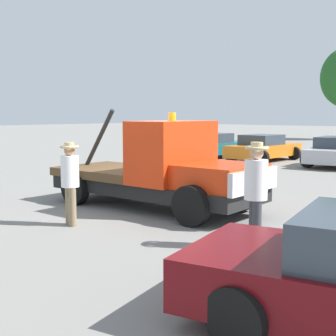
{
  "coord_description": "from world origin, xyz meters",
  "views": [
    {
      "loc": [
        7.94,
        -8.67,
        2.38
      ],
      "look_at": [
        0.5,
        0.0,
        1.05
      ],
      "focal_mm": 50.0,
      "sensor_mm": 36.0,
      "label": 1
    }
  ],
  "objects": [
    {
      "name": "person_at_hood",
      "position": [
        -0.03,
        -2.58,
        1.05
      ],
      "size": [
        0.4,
        0.4,
        1.78
      ],
      "rotation": [
        0.0,
        0.0,
        1.28
      ],
      "color": "#847051",
      "rests_on": "ground"
    },
    {
      "name": "ground_plane",
      "position": [
        0.0,
        0.0,
        0.0
      ],
      "size": [
        160.0,
        160.0,
        0.0
      ],
      "primitive_type": "plane",
      "color": "gray"
    },
    {
      "name": "parked_car_teal",
      "position": [
        -6.6,
        12.0,
        0.65
      ],
      "size": [
        2.59,
        4.84,
        1.34
      ],
      "rotation": [
        0.0,
        0.0,
        1.52
      ],
      "color": "#196670",
      "rests_on": "ground"
    },
    {
      "name": "parked_car_orange",
      "position": [
        -3.71,
        12.28,
        0.65
      ],
      "size": [
        2.51,
        4.66,
        1.34
      ],
      "rotation": [
        0.0,
        0.0,
        1.53
      ],
      "color": "orange",
      "rests_on": "ground"
    },
    {
      "name": "person_near_truck",
      "position": [
        3.85,
        -1.54,
        1.12
      ],
      "size": [
        0.42,
        0.42,
        1.89
      ],
      "rotation": [
        0.0,
        0.0,
        0.79
      ],
      "color": "#38383D",
      "rests_on": "ground"
    },
    {
      "name": "tow_truck",
      "position": [
        0.36,
        0.01,
        0.94
      ],
      "size": [
        5.81,
        2.38,
        2.51
      ],
      "rotation": [
        0.0,
        0.0,
        0.02
      ],
      "color": "black",
      "rests_on": "ground"
    }
  ]
}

